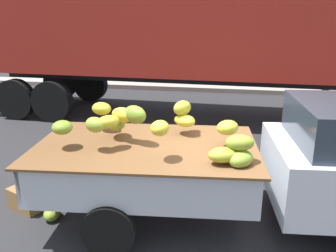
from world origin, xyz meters
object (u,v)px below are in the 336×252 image
pickup_truck (302,164)px  produce_crate (28,198)px  fallen_banana_bunch_near_tailgate (52,213)px  semi_trailer (194,21)px

pickup_truck → produce_crate: size_ratio=10.13×
fallen_banana_bunch_near_tailgate → produce_crate: size_ratio=0.59×
pickup_truck → produce_crate: bearing=178.6°
fallen_banana_bunch_near_tailgate → produce_crate: bearing=156.2°
semi_trailer → pickup_truck: bearing=-66.3°
produce_crate → fallen_banana_bunch_near_tailgate: bearing=-23.8°
semi_trailer → produce_crate: bearing=-107.1°
fallen_banana_bunch_near_tailgate → pickup_truck: bearing=8.6°
pickup_truck → semi_trailer: 5.60m
pickup_truck → fallen_banana_bunch_near_tailgate: pickup_truck is taller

